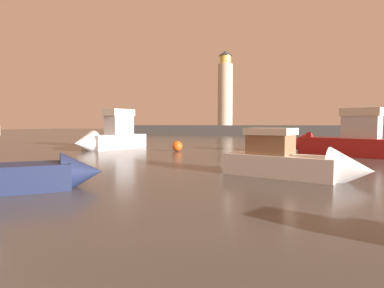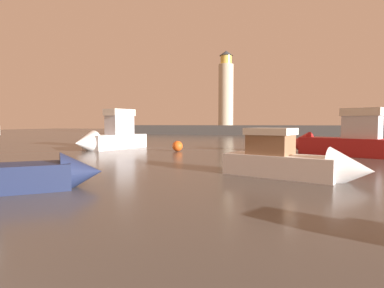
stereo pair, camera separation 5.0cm
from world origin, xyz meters
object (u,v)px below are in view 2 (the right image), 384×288
Objects in this scene: motorboat_1 at (337,141)px; motorboat_3 at (298,162)px; motorboat_0 at (17,171)px; motorboat_4 at (110,136)px; mooring_buoy at (177,146)px; lighthouse at (226,90)px.

motorboat_1 reaches higher than motorboat_3.
motorboat_1 is 1.21× the size of motorboat_3.
motorboat_4 is at bearing 109.66° from motorboat_0.
motorboat_3 is 7.20× the size of mooring_buoy.
motorboat_0 is (2.64, -63.88, -9.39)m from lighthouse.
motorboat_0 is 0.70× the size of motorboat_4.
motorboat_1 is (13.80, 18.04, 0.38)m from motorboat_0.
motorboat_0 is at bearing -150.57° from motorboat_3.
lighthouse reaches higher than motorboat_3.
motorboat_3 reaches higher than mooring_buoy.
motorboat_3 is at bearing -106.29° from motorboat_1.
motorboat_4 is (-6.64, 18.57, 0.49)m from motorboat_0.
mooring_buoy is (-13.30, -0.17, -0.66)m from motorboat_1.
motorboat_0 is 0.87× the size of motorboat_3.
motorboat_4 reaches higher than motorboat_3.
motorboat_0 is 6.26× the size of mooring_buoy.
lighthouse is at bearing 92.37° from motorboat_0.
motorboat_1 is at bearing 73.71° from motorboat_3.
lighthouse is 2.87× the size of motorboat_0.
motorboat_1 is at bearing -70.27° from lighthouse.
motorboat_4 is at bearing 178.52° from motorboat_1.
motorboat_4 is at bearing 174.43° from mooring_buoy.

